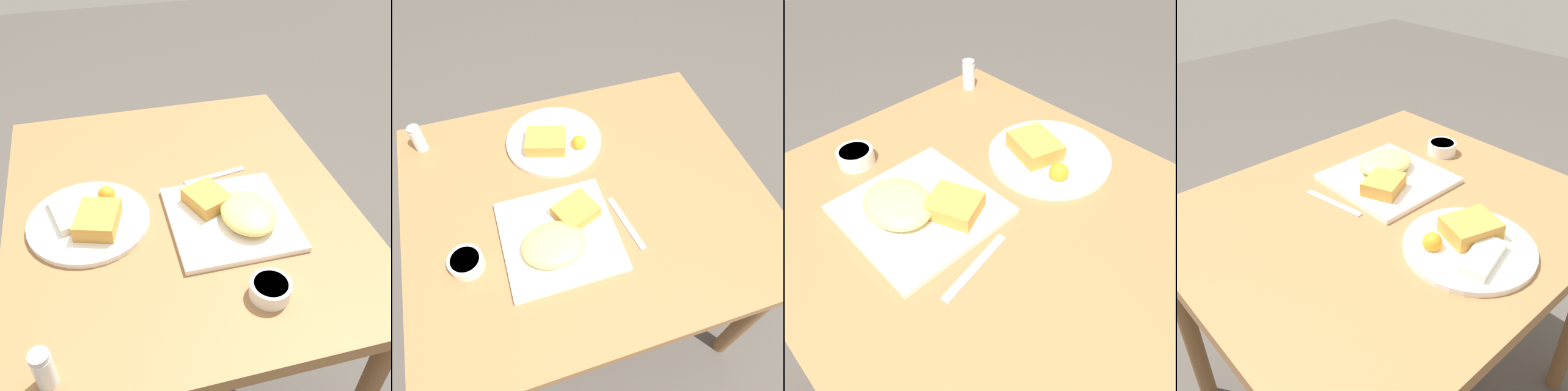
# 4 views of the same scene
# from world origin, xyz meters

# --- Properties ---
(ground_plane) EXTENTS (8.00, 8.00, 0.00)m
(ground_plane) POSITION_xyz_m (0.00, 0.00, 0.00)
(ground_plane) COLOR #4C4742
(dining_table) EXTENTS (0.99, 0.86, 0.71)m
(dining_table) POSITION_xyz_m (0.00, 0.00, 0.63)
(dining_table) COLOR olive
(dining_table) RESTS_ON ground_plane
(plate_square_near) EXTENTS (0.29, 0.29, 0.06)m
(plate_square_near) POSITION_xyz_m (-0.10, -0.11, 0.73)
(plate_square_near) COLOR white
(plate_square_near) RESTS_ON dining_table
(plate_oval_far) EXTENTS (0.29, 0.29, 0.05)m
(plate_oval_far) POSITION_xyz_m (-0.03, 0.22, 0.73)
(plate_oval_far) COLOR white
(plate_oval_far) RESTS_ON dining_table
(sauce_ramekin) EXTENTS (0.08, 0.08, 0.04)m
(sauce_ramekin) POSITION_xyz_m (-0.34, -0.11, 0.73)
(sauce_ramekin) COLOR white
(sauce_ramekin) RESTS_ON dining_table
(salt_shaker) EXTENTS (0.04, 0.04, 0.09)m
(salt_shaker) POSITION_xyz_m (-0.42, 0.32, 0.75)
(salt_shaker) COLOR white
(salt_shaker) RESTS_ON dining_table
(butter_knife) EXTENTS (0.05, 0.18, 0.00)m
(butter_knife) POSITION_xyz_m (0.08, -0.12, 0.72)
(butter_knife) COLOR silver
(butter_knife) RESTS_ON dining_table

